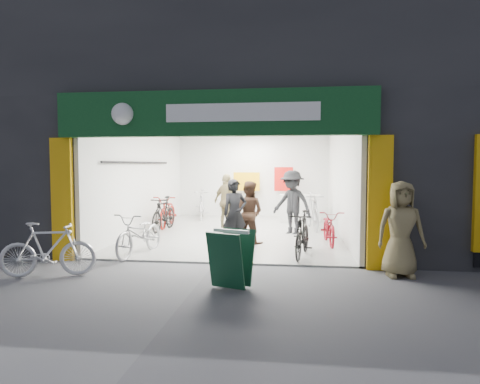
% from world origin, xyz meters
% --- Properties ---
extents(ground, '(60.00, 60.00, 0.00)m').
position_xyz_m(ground, '(0.00, 0.00, 0.00)').
color(ground, '#56565B').
rests_on(ground, ground).
extents(building, '(17.00, 10.27, 8.00)m').
position_xyz_m(building, '(0.91, 4.99, 4.31)').
color(building, '#232326').
rests_on(building, ground).
extents(bike_left_front, '(0.96, 1.95, 0.98)m').
position_xyz_m(bike_left_front, '(-1.80, 0.60, 0.49)').
color(bike_left_front, '#AAAAAE').
rests_on(bike_left_front, ground).
extents(bike_left_midfront, '(0.63, 1.81, 1.07)m').
position_xyz_m(bike_left_midfront, '(-2.34, 4.03, 0.54)').
color(bike_left_midfront, black).
rests_on(bike_left_midfront, ground).
extents(bike_left_midback, '(0.85, 2.03, 1.04)m').
position_xyz_m(bike_left_midback, '(-2.46, 4.89, 0.52)').
color(bike_left_midback, '#9C170E').
rests_on(bike_left_midback, ground).
extents(bike_left_back, '(0.81, 1.93, 1.13)m').
position_xyz_m(bike_left_back, '(-1.80, 7.00, 0.56)').
color(bike_left_back, '#ABABB0').
rests_on(bike_left_back, ground).
extents(bike_right_front, '(0.76, 1.76, 1.02)m').
position_xyz_m(bike_right_front, '(1.80, 0.88, 0.51)').
color(bike_right_front, black).
rests_on(bike_right_front, ground).
extents(bike_right_mid, '(0.69, 1.73, 0.89)m').
position_xyz_m(bike_right_mid, '(2.50, 2.44, 0.45)').
color(bike_right_mid, maroon).
rests_on(bike_right_mid, ground).
extents(bike_right_back, '(0.82, 2.00, 1.17)m').
position_xyz_m(bike_right_back, '(2.17, 4.87, 0.58)').
color(bike_right_back, '#A2A1A6').
rests_on(bike_right_back, ground).
extents(parked_bike, '(1.74, 0.95, 1.00)m').
position_xyz_m(parked_bike, '(-2.80, -1.36, 0.50)').
color(parked_bike, silver).
rests_on(parked_bike, ground).
extents(customer_a, '(0.73, 0.65, 1.69)m').
position_xyz_m(customer_a, '(0.18, 1.74, 0.84)').
color(customer_a, black).
rests_on(customer_a, ground).
extents(customer_b, '(0.95, 0.84, 1.62)m').
position_xyz_m(customer_b, '(0.46, 2.31, 0.81)').
color(customer_b, '#3E281C').
rests_on(customer_b, ground).
extents(customer_c, '(1.39, 1.21, 1.87)m').
position_xyz_m(customer_c, '(1.55, 3.88, 0.94)').
color(customer_c, black).
rests_on(customer_c, ground).
extents(customer_d, '(1.09, 0.94, 1.75)m').
position_xyz_m(customer_d, '(-0.50, 4.73, 0.87)').
color(customer_d, olive).
rests_on(customer_d, ground).
extents(pedestrian_near, '(0.90, 0.62, 1.75)m').
position_xyz_m(pedestrian_near, '(3.54, -0.52, 0.87)').
color(pedestrian_near, olive).
rests_on(pedestrian_near, ground).
extents(sandwich_board, '(0.78, 0.79, 0.94)m').
position_xyz_m(sandwich_board, '(0.60, -1.65, 0.52)').
color(sandwich_board, '#0E3A22').
rests_on(sandwich_board, ground).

